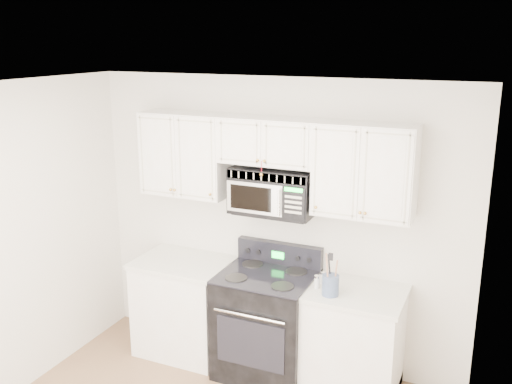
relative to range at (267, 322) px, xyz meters
The scene contains 9 objects.
room 1.63m from the range, 92.14° to the right, with size 3.51×3.51×2.61m.
base_cabinet_left 0.86m from the range, behind, with size 0.86×0.65×0.92m.
base_cabinet_right 0.75m from the range, ahead, with size 0.86×0.65×0.92m.
range is the anchor object (origin of this frame).
upper_cabinets 1.46m from the range, 107.15° to the left, with size 2.44×0.37×0.75m.
microwave 1.17m from the range, 94.01° to the left, with size 0.72×0.41×0.40m.
utensil_crock 0.81m from the range, 12.33° to the right, with size 0.14×0.14×0.36m.
shaker_salt 0.69m from the range, ahead, with size 0.04×0.04×0.10m.
shaker_pepper 0.68m from the range, ahead, with size 0.05×0.05×0.11m.
Camera 1 is at (1.81, -2.79, 2.91)m, focal length 40.00 mm.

